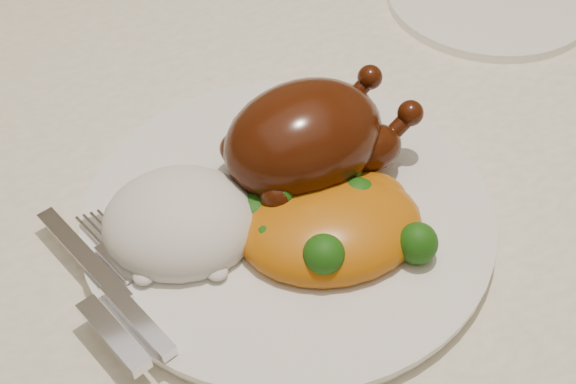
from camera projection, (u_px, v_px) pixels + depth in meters
name	position (u px, v px, depth m)	size (l,w,h in m)	color
dining_table	(237.00, 262.00, 0.72)	(1.60, 0.90, 0.76)	brown
tablecloth	(233.00, 206.00, 0.66)	(1.73, 1.03, 0.18)	white
dinner_plate	(288.00, 216.00, 0.61)	(0.31, 0.31, 0.01)	white
roast_chicken	(308.00, 137.00, 0.60)	(0.16, 0.11, 0.08)	#421707
rice_mound	(181.00, 222.00, 0.58)	(0.14, 0.14, 0.06)	white
mac_and_cheese	(333.00, 223.00, 0.58)	(0.15, 0.13, 0.05)	#C46D0C
cutlery	(115.00, 302.00, 0.54)	(0.06, 0.16, 0.01)	silver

